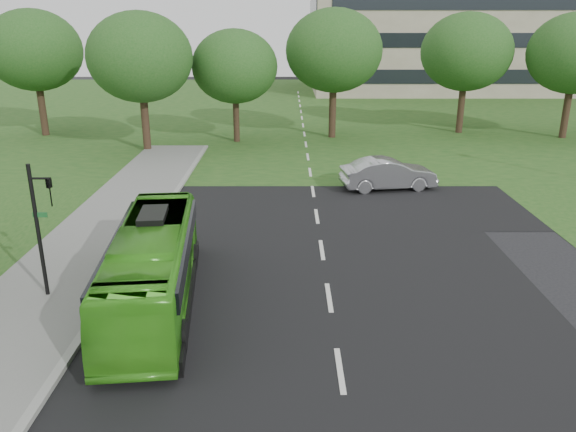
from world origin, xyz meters
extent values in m
plane|color=black|center=(0.00, 0.00, 0.00)|extent=(160.00, 160.00, 0.00)
cube|color=black|center=(0.00, 20.00, 0.01)|extent=(14.00, 120.00, 0.01)
cube|color=black|center=(0.00, 14.00, 0.01)|extent=(80.00, 12.00, 0.01)
cube|color=silver|center=(0.00, 15.00, 0.02)|extent=(0.15, 90.00, 0.01)
cube|color=#23501A|center=(0.00, 45.00, 0.01)|extent=(120.00, 60.00, 0.01)
cylinder|color=black|center=(-11.03, 24.00, 1.74)|extent=(0.52, 0.52, 3.48)
ellipsoid|color=#1D511B|center=(-11.03, 24.00, 6.24)|extent=(6.91, 6.91, 5.87)
cylinder|color=black|center=(-5.11, 27.13, 1.49)|extent=(0.45, 0.45, 2.98)
ellipsoid|color=#1D511B|center=(-5.11, 27.13, 5.43)|extent=(6.13, 6.13, 5.21)
cylinder|color=black|center=(2.09, 28.77, 1.79)|extent=(0.54, 0.54, 3.59)
ellipsoid|color=#1D511B|center=(2.09, 28.77, 6.44)|extent=(7.13, 7.13, 6.06)
cylinder|color=black|center=(12.47, 30.73, 1.73)|extent=(0.52, 0.52, 3.47)
ellipsoid|color=#1D511B|center=(12.47, 30.73, 6.26)|extent=(6.97, 6.97, 5.93)
cylinder|color=black|center=(19.81, 28.54, 1.75)|extent=(0.53, 0.53, 3.50)
ellipsoid|color=#1D511B|center=(19.81, 28.54, 6.26)|extent=(6.89, 6.89, 5.86)
cylinder|color=black|center=(-20.37, 29.64, 1.80)|extent=(0.54, 0.54, 3.60)
ellipsoid|color=#1D511B|center=(-20.37, 29.64, 6.43)|extent=(7.06, 7.06, 6.00)
imported|color=green|center=(-5.50, 1.65, 1.27)|extent=(3.05, 9.32, 2.55)
imported|color=#B1B1B6|center=(4.00, 14.55, 0.82)|extent=(5.20, 2.53, 1.64)
cylinder|color=black|center=(-9.04, 2.00, 2.21)|extent=(0.12, 0.12, 4.43)
cylinder|color=black|center=(-8.73, 2.00, 3.98)|extent=(0.62, 0.07, 0.07)
imported|color=black|center=(-8.51, 2.00, 3.54)|extent=(0.18, 0.20, 0.89)
cube|color=#195926|center=(-8.90, 2.00, 2.83)|extent=(0.44, 0.04, 0.16)
camera|label=1|loc=(-1.33, -14.20, 8.39)|focal=35.00mm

